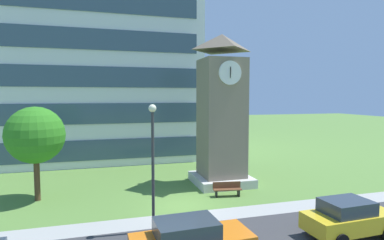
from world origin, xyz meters
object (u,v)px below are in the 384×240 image
at_px(park_bench, 227,189).
at_px(street_lamp, 153,154).
at_px(tree_by_building, 35,135).
at_px(parked_car_yellow, 349,218).
at_px(clock_tower, 222,118).

relative_size(park_bench, street_lamp, 0.31).
xyz_separation_m(park_bench, tree_by_building, (-11.39, 2.39, 3.52)).
height_order(park_bench, parked_car_yellow, parked_car_yellow).
bearing_deg(tree_by_building, parked_car_yellow, -32.57).
bearing_deg(street_lamp, tree_by_building, 133.91).
distance_m(street_lamp, tree_by_building, 8.77).
bearing_deg(clock_tower, street_lamp, -131.66).
bearing_deg(tree_by_building, street_lamp, -46.09).
relative_size(clock_tower, parked_car_yellow, 2.54).
relative_size(clock_tower, park_bench, 5.76).
bearing_deg(street_lamp, clock_tower, 48.34).
relative_size(street_lamp, parked_car_yellow, 1.42).
height_order(clock_tower, park_bench, clock_tower).
bearing_deg(street_lamp, park_bench, 36.41).
xyz_separation_m(street_lamp, tree_by_building, (-6.08, 6.31, 0.30)).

